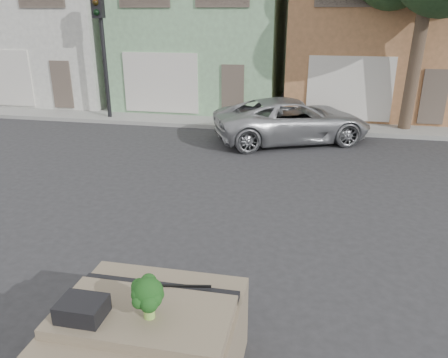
% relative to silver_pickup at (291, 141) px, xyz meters
% --- Properties ---
extents(ground_plane, '(120.00, 120.00, 0.00)m').
position_rel_silver_pickup_xyz_m(ground_plane, '(-0.99, -7.93, 0.00)').
color(ground_plane, '#303033').
rests_on(ground_plane, ground).
extents(sidewalk, '(40.00, 3.00, 0.15)m').
position_rel_silver_pickup_xyz_m(sidewalk, '(-0.99, 2.57, 0.07)').
color(sidewalk, gray).
rests_on(sidewalk, ground).
extents(townhouse_white, '(7.20, 8.20, 7.55)m').
position_rel_silver_pickup_xyz_m(townhouse_white, '(-11.99, 6.57, 3.77)').
color(townhouse_white, beige).
rests_on(townhouse_white, ground).
extents(townhouse_mint, '(7.20, 8.20, 7.55)m').
position_rel_silver_pickup_xyz_m(townhouse_mint, '(-4.49, 6.57, 3.77)').
color(townhouse_mint, '#82B183').
rests_on(townhouse_mint, ground).
extents(townhouse_tan, '(7.20, 8.20, 7.55)m').
position_rel_silver_pickup_xyz_m(townhouse_tan, '(3.01, 6.57, 3.77)').
color(townhouse_tan, '#A36E46').
rests_on(townhouse_tan, ground).
extents(silver_pickup, '(5.79, 4.31, 1.46)m').
position_rel_silver_pickup_xyz_m(silver_pickup, '(0.00, 0.00, 0.00)').
color(silver_pickup, '#AAABB0').
rests_on(silver_pickup, ground).
extents(traffic_signal, '(0.40, 0.40, 5.10)m').
position_rel_silver_pickup_xyz_m(traffic_signal, '(-7.49, 1.57, 2.55)').
color(traffic_signal, black).
rests_on(traffic_signal, ground).
extents(tree_near, '(4.40, 4.00, 8.50)m').
position_rel_silver_pickup_xyz_m(tree_near, '(4.01, 1.87, 4.25)').
color(tree_near, '#1F381C').
rests_on(tree_near, ground).
extents(car_dashboard, '(2.00, 1.80, 1.12)m').
position_rel_silver_pickup_xyz_m(car_dashboard, '(-0.99, -10.93, 0.56)').
color(car_dashboard, '#796A54').
rests_on(car_dashboard, ground).
extents(instrument_hump, '(0.48, 0.38, 0.20)m').
position_rel_silver_pickup_xyz_m(instrument_hump, '(-1.57, -11.28, 1.22)').
color(instrument_hump, black).
rests_on(instrument_hump, car_dashboard).
extents(wiper_arm, '(0.69, 0.15, 0.02)m').
position_rel_silver_pickup_xyz_m(wiper_arm, '(-0.71, -10.55, 1.13)').
color(wiper_arm, black).
rests_on(wiper_arm, car_dashboard).
extents(broccoli, '(0.41, 0.41, 0.48)m').
position_rel_silver_pickup_xyz_m(broccoli, '(-0.88, -11.14, 1.36)').
color(broccoli, '#153B13').
rests_on(broccoli, car_dashboard).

